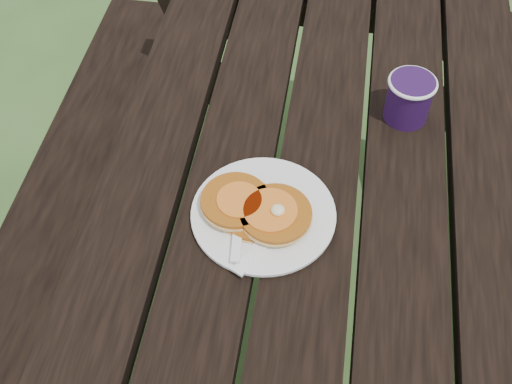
# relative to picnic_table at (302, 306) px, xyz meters

# --- Properties ---
(ground) EXTENTS (60.00, 60.00, 0.00)m
(ground) POSITION_rel_picnic_table_xyz_m (0.00, 0.00, -0.37)
(ground) COLOR #314F22
(ground) RESTS_ON ground
(picnic_table) EXTENTS (1.36, 1.80, 0.75)m
(picnic_table) POSITION_rel_picnic_table_xyz_m (0.00, 0.00, 0.00)
(picnic_table) COLOR black
(picnic_table) RESTS_ON ground
(plate) EXTENTS (0.29, 0.29, 0.01)m
(plate) POSITION_rel_picnic_table_xyz_m (-0.08, -0.05, 0.39)
(plate) COLOR white
(plate) RESTS_ON picnic_table
(pancake_stack) EXTENTS (0.18, 0.13, 0.04)m
(pancake_stack) POSITION_rel_picnic_table_xyz_m (-0.09, -0.05, 0.41)
(pancake_stack) COLOR #B25D14
(pancake_stack) RESTS_ON plate
(knife) EXTENTS (0.10, 0.17, 0.00)m
(knife) POSITION_rel_picnic_table_xyz_m (-0.06, -0.09, 0.39)
(knife) COLOR white
(knife) RESTS_ON plate
(fork) EXTENTS (0.05, 0.16, 0.01)m
(fork) POSITION_rel_picnic_table_xyz_m (-0.12, -0.10, 0.40)
(fork) COLOR white
(fork) RESTS_ON plate
(coffee_cup) EXTENTS (0.09, 0.09, 0.09)m
(coffee_cup) POSITION_rel_picnic_table_xyz_m (0.15, 0.22, 0.43)
(coffee_cup) COLOR #270F3C
(coffee_cup) RESTS_ON picnic_table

